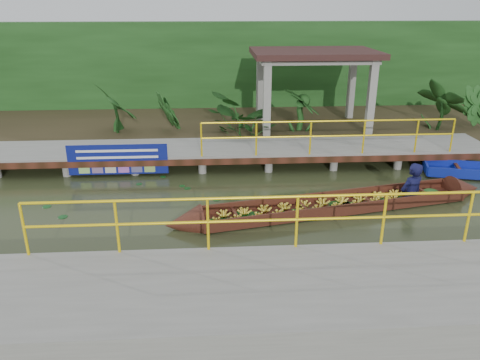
{
  "coord_description": "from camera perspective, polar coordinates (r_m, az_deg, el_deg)",
  "views": [
    {
      "loc": [
        -0.7,
        -10.54,
        4.91
      ],
      "look_at": [
        -0.0,
        0.5,
        0.6
      ],
      "focal_mm": 35.0,
      "sensor_mm": 36.0,
      "label": 1
    }
  ],
  "objects": [
    {
      "name": "land_strip",
      "position": [
        18.65,
        -1.34,
        6.74
      ],
      "size": [
        30.0,
        8.0,
        0.45
      ],
      "primitive_type": "cube",
      "color": "#322B19",
      "rests_on": "ground"
    },
    {
      "name": "vendor_boat",
      "position": [
        12.0,
        13.8,
        -1.81
      ],
      "size": [
        8.44,
        2.56,
        2.26
      ],
      "rotation": [
        0.0,
        0.0,
        0.21
      ],
      "color": "#37170F",
      "rests_on": "ground"
    },
    {
      "name": "ground",
      "position": [
        11.65,
        0.18,
        -3.64
      ],
      "size": [
        80.0,
        80.0,
        0.0
      ],
      "primitive_type": "plane",
      "color": "#2E351A",
      "rests_on": "ground"
    },
    {
      "name": "pavilion",
      "position": [
        17.37,
        9.01,
        14.12
      ],
      "size": [
        4.4,
        3.0,
        3.0
      ],
      "color": "gray",
      "rests_on": "ground"
    },
    {
      "name": "tropical_plants",
      "position": [
        16.53,
        6.85,
        8.31
      ],
      "size": [
        14.27,
        1.27,
        1.58
      ],
      "color": "#173C13",
      "rests_on": "ground"
    },
    {
      "name": "far_dock",
      "position": [
        14.67,
        -0.62,
        3.7
      ],
      "size": [
        16.0,
        2.06,
        1.66
      ],
      "color": "gray",
      "rests_on": "ground"
    },
    {
      "name": "foliage_backdrop",
      "position": [
        20.76,
        -1.67,
        13.23
      ],
      "size": [
        30.0,
        0.8,
        4.0
      ],
      "primitive_type": "cube",
      "color": "#173C13",
      "rests_on": "ground"
    },
    {
      "name": "near_dock",
      "position": [
        8.02,
        9.59,
        -14.13
      ],
      "size": [
        18.0,
        2.4,
        1.73
      ],
      "color": "gray",
      "rests_on": "ground"
    },
    {
      "name": "blue_banner",
      "position": [
        14.0,
        -14.67,
        2.46
      ],
      "size": [
        2.87,
        0.04,
        0.9
      ],
      "color": "navy",
      "rests_on": "ground"
    }
  ]
}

